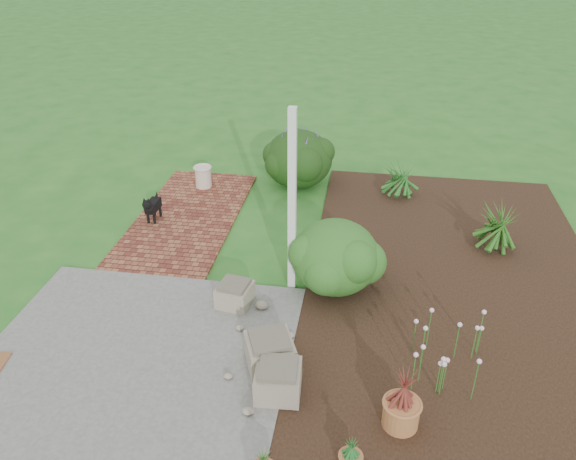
# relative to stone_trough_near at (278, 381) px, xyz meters

# --- Properties ---
(ground) EXTENTS (80.00, 80.00, 0.00)m
(ground) POSITION_rel_stone_trough_near_xyz_m (-0.46, 1.87, -0.20)
(ground) COLOR #22601E
(ground) RESTS_ON ground
(concrete_patio) EXTENTS (3.50, 3.50, 0.04)m
(concrete_patio) POSITION_rel_stone_trough_near_xyz_m (-1.71, 0.12, -0.18)
(concrete_patio) COLOR #5A5A58
(concrete_patio) RESTS_ON ground
(brick_path) EXTENTS (1.60, 3.50, 0.04)m
(brick_path) POSITION_rel_stone_trough_near_xyz_m (-2.16, 3.62, -0.18)
(brick_path) COLOR #5A251C
(brick_path) RESTS_ON ground
(garden_bed) EXTENTS (4.00, 7.00, 0.03)m
(garden_bed) POSITION_rel_stone_trough_near_xyz_m (2.04, 2.37, -0.18)
(garden_bed) COLOR black
(garden_bed) RESTS_ON ground
(veranda_post) EXTENTS (0.10, 0.10, 2.50)m
(veranda_post) POSITION_rel_stone_trough_near_xyz_m (-0.16, 1.97, 1.05)
(veranda_post) COLOR white
(veranda_post) RESTS_ON ground
(stone_trough_near) EXTENTS (0.50, 0.50, 0.31)m
(stone_trough_near) POSITION_rel_stone_trough_near_xyz_m (0.00, 0.00, 0.00)
(stone_trough_near) COLOR #776F5C
(stone_trough_near) RESTS_ON concrete_patio
(stone_trough_mid) EXTENTS (0.65, 0.65, 0.33)m
(stone_trough_mid) POSITION_rel_stone_trough_near_xyz_m (-0.16, 0.40, 0.01)
(stone_trough_mid) COLOR gray
(stone_trough_mid) RESTS_ON concrete_patio
(stone_trough_far) EXTENTS (0.47, 0.47, 0.27)m
(stone_trough_far) POSITION_rel_stone_trough_near_xyz_m (-0.81, 1.42, -0.02)
(stone_trough_far) COLOR #777359
(stone_trough_far) RESTS_ON concrete_patio
(black_dog) EXTENTS (0.16, 0.53, 0.45)m
(black_dog) POSITION_rel_stone_trough_near_xyz_m (-2.65, 3.37, 0.11)
(black_dog) COLOR black
(black_dog) RESTS_ON brick_path
(cream_ceramic_urn) EXTENTS (0.33, 0.33, 0.38)m
(cream_ceramic_urn) POSITION_rel_stone_trough_near_xyz_m (-2.21, 4.76, 0.04)
(cream_ceramic_urn) COLOR beige
(cream_ceramic_urn) RESTS_ON brick_path
(evergreen_shrub) EXTENTS (1.17, 1.17, 0.98)m
(evergreen_shrub) POSITION_rel_stone_trough_near_xyz_m (0.41, 2.02, 0.33)
(evergreen_shrub) COLOR #1B3F13
(evergreen_shrub) RESTS_ON garden_bed
(agapanthus_clump_back) EXTENTS (1.05, 1.05, 0.82)m
(agapanthus_clump_back) POSITION_rel_stone_trough_near_xyz_m (2.68, 3.40, 0.25)
(agapanthus_clump_back) COLOR #14380D
(agapanthus_clump_back) RESTS_ON garden_bed
(agapanthus_clump_front) EXTENTS (0.90, 0.90, 0.73)m
(agapanthus_clump_front) POSITION_rel_stone_trough_near_xyz_m (1.30, 4.94, 0.20)
(agapanthus_clump_front) COLOR #14441A
(agapanthus_clump_front) RESTS_ON garden_bed
(pink_flower_patch) EXTENTS (1.20, 1.20, 0.62)m
(pink_flower_patch) POSITION_rel_stone_trough_near_xyz_m (1.82, 0.57, 0.14)
(pink_flower_patch) COLOR #113D0F
(pink_flower_patch) RESTS_ON garden_bed
(terracotta_pot_bronze) EXTENTS (0.40, 0.40, 0.29)m
(terracotta_pot_bronze) POSITION_rel_stone_trough_near_xyz_m (1.26, -0.22, -0.02)
(terracotta_pot_bronze) COLOR #A66738
(terracotta_pot_bronze) RESTS_ON garden_bed
(purple_flowering_bush) EXTENTS (1.33, 1.33, 1.05)m
(purple_flowering_bush) POSITION_rel_stone_trough_near_xyz_m (-0.53, 5.23, 0.33)
(purple_flowering_bush) COLOR black
(purple_flowering_bush) RESTS_ON ground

